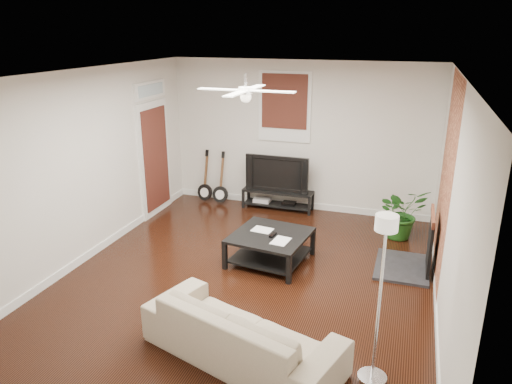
# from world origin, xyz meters

# --- Properties ---
(room) EXTENTS (5.01, 6.01, 2.81)m
(room) POSITION_xyz_m (0.00, 0.00, 1.40)
(room) COLOR black
(room) RESTS_ON ground
(brick_accent) EXTENTS (0.02, 2.20, 2.80)m
(brick_accent) POSITION_xyz_m (2.49, 1.00, 1.40)
(brick_accent) COLOR brown
(brick_accent) RESTS_ON floor
(fireplace) EXTENTS (0.80, 1.10, 0.92)m
(fireplace) POSITION_xyz_m (2.20, 1.00, 0.46)
(fireplace) COLOR black
(fireplace) RESTS_ON floor
(window_back) EXTENTS (1.00, 0.06, 1.30)m
(window_back) POSITION_xyz_m (-0.30, 2.97, 1.95)
(window_back) COLOR #3B1810
(window_back) RESTS_ON wall_back
(door_left) EXTENTS (0.08, 1.00, 2.50)m
(door_left) POSITION_xyz_m (-2.46, 1.90, 1.25)
(door_left) COLOR white
(door_left) RESTS_ON wall_left
(tv_stand) EXTENTS (1.36, 0.36, 0.38)m
(tv_stand) POSITION_xyz_m (-0.35, 2.78, 0.19)
(tv_stand) COLOR black
(tv_stand) RESTS_ON floor
(tv) EXTENTS (1.21, 0.16, 0.70)m
(tv) POSITION_xyz_m (-0.35, 2.80, 0.73)
(tv) COLOR black
(tv) RESTS_ON tv_stand
(coffee_table) EXTENTS (1.18, 1.18, 0.45)m
(coffee_table) POSITION_xyz_m (0.16, 0.60, 0.22)
(coffee_table) COLOR black
(coffee_table) RESTS_ON floor
(sofa) EXTENTS (2.32, 1.46, 0.63)m
(sofa) POSITION_xyz_m (0.52, -1.63, 0.32)
(sofa) COLOR #BDA48E
(sofa) RESTS_ON floor
(floor_lamp) EXTENTS (0.37, 0.37, 1.77)m
(floor_lamp) POSITION_xyz_m (1.87, -1.53, 0.88)
(floor_lamp) COLOR silver
(floor_lamp) RESTS_ON floor
(potted_plant) EXTENTS (1.03, 1.00, 0.87)m
(potted_plant) POSITION_xyz_m (1.95, 2.14, 0.44)
(potted_plant) COLOR #1D5518
(potted_plant) RESTS_ON floor
(guitar_left) EXTENTS (0.35, 0.27, 1.04)m
(guitar_left) POSITION_xyz_m (-1.87, 2.75, 0.52)
(guitar_left) COLOR black
(guitar_left) RESTS_ON floor
(guitar_right) EXTENTS (0.33, 0.24, 1.04)m
(guitar_right) POSITION_xyz_m (-1.52, 2.72, 0.52)
(guitar_right) COLOR black
(guitar_right) RESTS_ON floor
(ceiling_fan) EXTENTS (1.24, 1.24, 0.32)m
(ceiling_fan) POSITION_xyz_m (0.00, 0.00, 2.60)
(ceiling_fan) COLOR white
(ceiling_fan) RESTS_ON ceiling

